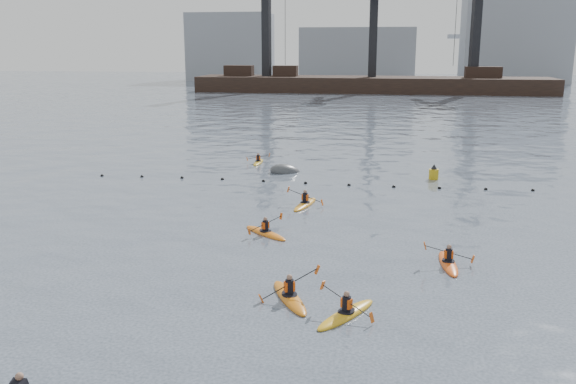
% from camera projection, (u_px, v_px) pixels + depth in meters
% --- Properties ---
extents(ground, '(400.00, 400.00, 0.00)m').
position_uv_depth(ground, '(276.00, 332.00, 20.16)').
color(ground, '#323C48').
rests_on(ground, ground).
extents(float_line, '(33.24, 0.73, 0.24)m').
position_uv_depth(float_line, '(327.00, 184.00, 41.86)').
color(float_line, black).
rests_on(float_line, ground).
extents(barge_pier, '(72.00, 19.30, 29.50)m').
position_uv_depth(barge_pier, '(371.00, 83.00, 125.33)').
color(barge_pier, black).
rests_on(barge_pier, ground).
extents(skyline, '(141.00, 28.00, 22.00)m').
position_uv_depth(skyline, '(385.00, 46.00, 161.90)').
color(skyline, gray).
rests_on(skyline, ground).
extents(kayaker_0, '(2.20, 3.38, 1.35)m').
position_uv_depth(kayaker_0, '(289.00, 296.00, 22.82)').
color(kayaker_0, orange).
rests_on(kayaker_0, ground).
extents(kayaker_1, '(2.25, 3.16, 1.18)m').
position_uv_depth(kayaker_1, '(346.00, 313.00, 21.37)').
color(kayaker_1, gold).
rests_on(kayaker_1, ground).
extents(kayaker_2, '(2.79, 2.57, 1.04)m').
position_uv_depth(kayaker_2, '(265.00, 232.00, 30.70)').
color(kayaker_2, orange).
rests_on(kayaker_2, ground).
extents(kayaker_3, '(2.27, 3.42, 1.19)m').
position_uv_depth(kayaker_3, '(305.00, 204.00, 36.26)').
color(kayaker_3, orange).
rests_on(kayaker_3, ground).
extents(kayaker_4, '(2.21, 3.28, 1.13)m').
position_uv_depth(kayaker_4, '(448.00, 262.00, 26.40)').
color(kayaker_4, '#EF5816').
rests_on(kayaker_4, ground).
extents(kayaker_5, '(1.95, 2.89, 0.95)m').
position_uv_depth(kayaker_5, '(258.00, 162.00, 49.42)').
color(kayaker_5, gold).
rests_on(kayaker_5, ground).
extents(mooring_buoy, '(2.98, 2.45, 1.69)m').
position_uv_depth(mooring_buoy, '(285.00, 172.00, 45.81)').
color(mooring_buoy, '#414446').
rests_on(mooring_buoy, ground).
extents(nav_buoy, '(0.68, 0.68, 1.24)m').
position_uv_depth(nav_buoy, '(434.00, 174.00, 43.32)').
color(nav_buoy, gold).
rests_on(nav_buoy, ground).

